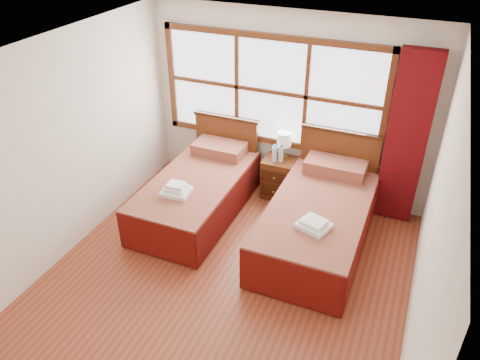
% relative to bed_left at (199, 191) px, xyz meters
% --- Properties ---
extents(floor, '(4.50, 4.50, 0.00)m').
position_rel_bed_left_xyz_m(floor, '(0.90, -1.20, -0.32)').
color(floor, brown).
rests_on(floor, ground).
extents(ceiling, '(4.50, 4.50, 0.00)m').
position_rel_bed_left_xyz_m(ceiling, '(0.90, -1.20, 2.28)').
color(ceiling, white).
rests_on(ceiling, wall_back).
extents(wall_back, '(4.00, 0.00, 4.00)m').
position_rel_bed_left_xyz_m(wall_back, '(0.90, 1.05, 0.98)').
color(wall_back, silver).
rests_on(wall_back, floor).
extents(wall_left, '(0.00, 4.50, 4.50)m').
position_rel_bed_left_xyz_m(wall_left, '(-1.10, -1.20, 0.98)').
color(wall_left, silver).
rests_on(wall_left, floor).
extents(wall_right, '(0.00, 4.50, 4.50)m').
position_rel_bed_left_xyz_m(wall_right, '(2.90, -1.20, 0.98)').
color(wall_right, silver).
rests_on(wall_right, floor).
extents(window, '(3.16, 0.06, 1.56)m').
position_rel_bed_left_xyz_m(window, '(0.65, 1.02, 1.18)').
color(window, white).
rests_on(window, wall_back).
extents(curtain, '(0.50, 0.16, 2.30)m').
position_rel_bed_left_xyz_m(curtain, '(2.50, 0.91, 0.85)').
color(curtain, '#5D090C').
rests_on(curtain, wall_back).
extents(bed_left, '(1.08, 2.10, 1.05)m').
position_rel_bed_left_xyz_m(bed_left, '(0.00, 0.00, 0.00)').
color(bed_left, '#36190B').
rests_on(bed_left, floor).
extents(bed_right, '(1.16, 2.26, 1.14)m').
position_rel_bed_left_xyz_m(bed_right, '(1.69, -0.00, 0.03)').
color(bed_right, '#36190B').
rests_on(bed_right, floor).
extents(nightstand, '(0.45, 0.44, 0.59)m').
position_rel_bed_left_xyz_m(nightstand, '(0.89, 0.80, -0.02)').
color(nightstand, '#572A13').
rests_on(nightstand, floor).
extents(towels_left, '(0.37, 0.33, 0.15)m').
position_rel_bed_left_xyz_m(towels_left, '(-0.06, -0.48, 0.30)').
color(towels_left, white).
rests_on(towels_left, bed_left).
extents(towels_right, '(0.42, 0.39, 0.10)m').
position_rel_bed_left_xyz_m(towels_right, '(1.75, -0.56, 0.33)').
color(towels_right, white).
rests_on(towels_right, bed_right).
extents(lamp, '(0.20, 0.20, 0.39)m').
position_rel_bed_left_xyz_m(lamp, '(0.91, 0.89, 0.55)').
color(lamp, gold).
rests_on(lamp, nightstand).
extents(bottle_near, '(0.07, 0.07, 0.26)m').
position_rel_bed_left_xyz_m(bottle_near, '(0.83, 0.73, 0.39)').
color(bottle_near, '#C0E7F7').
rests_on(bottle_near, nightstand).
extents(bottle_far, '(0.07, 0.07, 0.25)m').
position_rel_bed_left_xyz_m(bottle_far, '(0.91, 0.77, 0.39)').
color(bottle_far, '#C0E7F7').
rests_on(bottle_far, nightstand).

